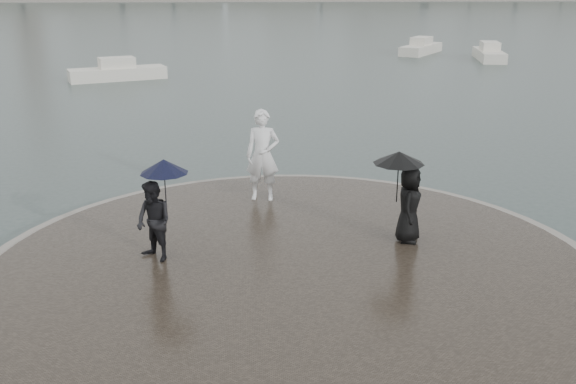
{
  "coord_description": "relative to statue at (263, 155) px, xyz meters",
  "views": [
    {
      "loc": [
        -0.83,
        -7.87,
        5.71
      ],
      "look_at": [
        0.0,
        4.8,
        1.45
      ],
      "focal_mm": 40.0,
      "sensor_mm": 36.0,
      "label": 1
    }
  ],
  "objects": [
    {
      "name": "visitor_right",
      "position": [
        2.91,
        -2.91,
        -0.02
      ],
      "size": [
        1.17,
        1.1,
        1.95
      ],
      "color": "black",
      "rests_on": "quay_tip"
    },
    {
      "name": "kerb_ring",
      "position": [
        0.45,
        -4.05,
        -1.35
      ],
      "size": [
        12.5,
        12.5,
        0.32
      ],
      "primitive_type": "cylinder",
      "color": "gray",
      "rests_on": "ground"
    },
    {
      "name": "visitor_left",
      "position": [
        -2.18,
        -3.53,
        -0.07
      ],
      "size": [
        1.21,
        1.06,
        2.04
      ],
      "color": "black",
      "rests_on": "quay_tip"
    },
    {
      "name": "boats",
      "position": [
        7.59,
        29.47,
        -1.13
      ],
      "size": [
        29.26,
        16.53,
        1.5
      ],
      "color": "silver",
      "rests_on": "ground"
    },
    {
      "name": "quay_tip",
      "position": [
        0.45,
        -4.05,
        -1.32
      ],
      "size": [
        11.9,
        11.9,
        0.36
      ],
      "primitive_type": "cylinder",
      "color": "#2D261E",
      "rests_on": "ground"
    },
    {
      "name": "statue",
      "position": [
        0.0,
        0.0,
        0.0
      ],
      "size": [
        0.9,
        0.65,
        2.29
      ],
      "primitive_type": "imported",
      "rotation": [
        0.0,
        0.0,
        -0.13
      ],
      "color": "white",
      "rests_on": "quay_tip"
    }
  ]
}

